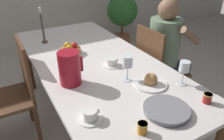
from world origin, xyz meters
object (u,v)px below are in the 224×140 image
object	(u,v)px
person_seated	(166,49)
bread_plate	(151,81)
chair_opposite	(14,93)
fruit_bowl	(71,50)
red_pitcher	(70,68)
wine_glass_juice	(184,68)
potted_plant	(122,14)
teacup_near_person	(90,115)
jam_jar_red	(207,98)
jam_jar_amber	(142,127)
teacup_across	(112,63)
chair_person_side	(157,69)
wine_glass_water	(128,63)
candlestick_tall	(43,29)
serving_tray	(166,110)

from	to	relation	value
person_seated	bread_plate	bearing A→B (deg)	-50.56
person_seated	chair_opposite	bearing A→B (deg)	-101.19
fruit_bowl	red_pitcher	bearing A→B (deg)	-109.93
wine_glass_juice	potted_plant	world-z (taller)	potted_plant
teacup_near_person	potted_plant	bearing A→B (deg)	54.58
wine_glass_juice	jam_jar_red	bearing A→B (deg)	-95.81
jam_jar_amber	red_pitcher	bearing A→B (deg)	103.26
jam_jar_red	wine_glass_juice	bearing A→B (deg)	84.19
fruit_bowl	bread_plate	bearing A→B (deg)	-68.87
teacup_across	potted_plant	xyz separation A→B (m)	(1.26, 1.85, -0.17)
red_pitcher	jam_jar_red	bearing A→B (deg)	-43.92
teacup_across	jam_jar_red	xyz separation A→B (m)	(0.26, -0.72, 0.01)
red_pitcher	jam_jar_red	size ratio (longest dim) A/B	3.86
chair_person_side	teacup_across	size ratio (longest dim) A/B	6.60
person_seated	wine_glass_juice	size ratio (longest dim) A/B	6.83
wine_glass_water	candlestick_tall	distance (m)	1.08
wine_glass_juice	serving_tray	bearing A→B (deg)	-149.47
red_pitcher	potted_plant	size ratio (longest dim) A/B	0.26
serving_tray	bread_plate	world-z (taller)	bread_plate
potted_plant	wine_glass_water	bearing A→B (deg)	-121.14
serving_tray	bread_plate	xyz separation A→B (m)	(0.11, 0.28, 0.01)
serving_tray	wine_glass_water	bearing A→B (deg)	90.30
jam_jar_amber	teacup_near_person	bearing A→B (deg)	130.16
wine_glass_water	jam_jar_red	size ratio (longest dim) A/B	3.08
jam_jar_red	candlestick_tall	size ratio (longest dim) A/B	0.17
jam_jar_amber	fruit_bowl	size ratio (longest dim) A/B	0.34
red_pitcher	teacup_across	world-z (taller)	red_pitcher
chair_opposite	wine_glass_water	distance (m)	1.02
chair_opposite	person_seated	xyz separation A→B (m)	(1.41, -0.28, 0.21)
serving_tray	chair_person_side	bearing A→B (deg)	52.03
chair_person_side	potted_plant	distance (m)	1.89
person_seated	potted_plant	distance (m)	1.87
wine_glass_juice	candlestick_tall	size ratio (longest dim) A/B	0.50
potted_plant	red_pitcher	bearing A→B (deg)	-130.05
wine_glass_water	serving_tray	distance (m)	0.43
serving_tray	teacup_near_person	bearing A→B (deg)	158.62
teacup_across	jam_jar_red	distance (m)	0.76
fruit_bowl	jam_jar_red	bearing A→B (deg)	-66.96
jam_jar_amber	potted_plant	distance (m)	2.99
jam_jar_red	jam_jar_amber	bearing A→B (deg)	-178.72
person_seated	wine_glass_water	world-z (taller)	person_seated
serving_tray	jam_jar_amber	distance (m)	0.23
wine_glass_water	jam_jar_amber	size ratio (longest dim) A/B	3.08
red_pitcher	wine_glass_juice	distance (m)	0.77
wine_glass_juice	fruit_bowl	distance (m)	1.01
chair_person_side	candlestick_tall	bearing A→B (deg)	-126.63
wine_glass_water	wine_glass_juice	bearing A→B (deg)	-37.33
wine_glass_juice	bread_plate	bearing A→B (deg)	152.54
teacup_near_person	person_seated	bearing A→B (deg)	28.57
chair_opposite	jam_jar_red	world-z (taller)	chair_opposite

